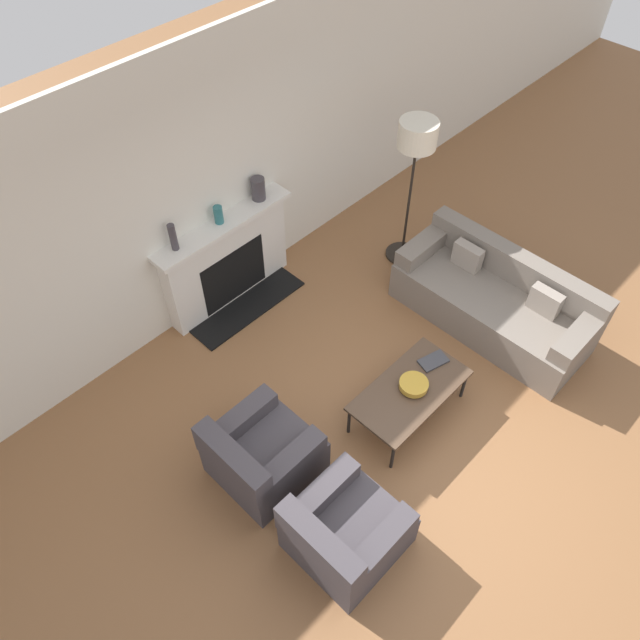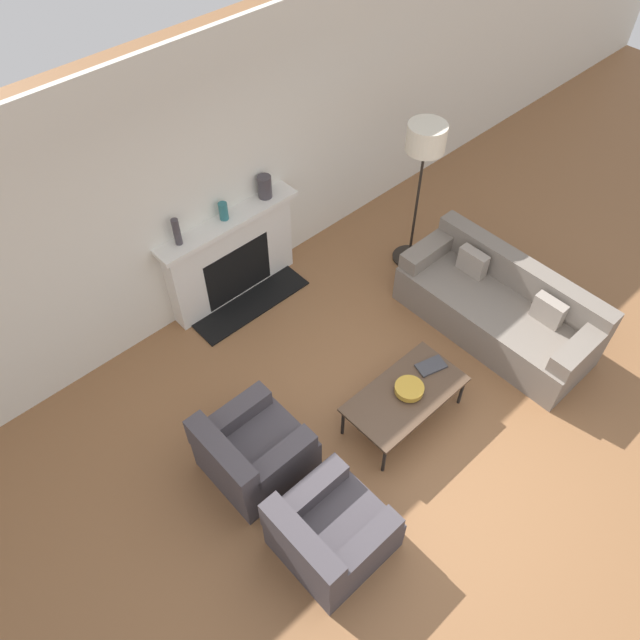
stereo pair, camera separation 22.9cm
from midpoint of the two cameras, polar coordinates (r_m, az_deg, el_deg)
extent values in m
plane|color=brown|center=(5.93, 7.42, -12.26)|extent=(18.00, 18.00, 0.00)
cube|color=silver|center=(6.24, -12.55, 11.25)|extent=(18.00, 0.06, 2.90)
cube|color=silver|center=(6.82, -9.46, 5.26)|extent=(1.53, 0.20, 1.02)
cube|color=black|center=(6.87, -8.86, 4.09)|extent=(0.84, 0.04, 0.66)
cube|color=black|center=(7.02, -7.50, 1.22)|extent=(1.38, 0.40, 0.02)
cube|color=silver|center=(6.45, -9.88, 8.56)|extent=(1.65, 0.28, 0.05)
cube|color=slate|center=(6.86, 14.42, 1.01)|extent=(0.85, 2.08, 0.45)
cube|color=slate|center=(6.81, 16.63, 4.73)|extent=(0.20, 2.08, 0.33)
cube|color=slate|center=(6.95, 8.65, 6.78)|extent=(0.79, 0.22, 0.18)
cube|color=slate|center=(6.43, 21.69, -1.43)|extent=(0.79, 0.22, 0.18)
cube|color=gray|center=(6.83, 12.41, 5.70)|extent=(0.12, 0.32, 0.28)
cube|color=gray|center=(6.57, 18.96, 1.61)|extent=(0.12, 0.32, 0.28)
cube|color=#423D42|center=(5.36, 1.30, -18.94)|extent=(0.83, 0.79, 0.39)
cube|color=#423D42|center=(4.93, -1.48, -19.94)|extent=(0.18, 0.79, 0.34)
cube|color=#423D42|center=(5.03, 4.05, -19.95)|extent=(0.75, 0.18, 0.17)
cube|color=#423D42|center=(5.19, -1.20, -15.60)|extent=(0.75, 0.18, 0.17)
cube|color=#423D42|center=(5.69, -6.15, -12.38)|extent=(0.83, 0.79, 0.39)
cube|color=#423D42|center=(5.28, -9.26, -12.69)|extent=(0.18, 0.79, 0.34)
cube|color=#423D42|center=(5.32, -4.16, -12.99)|extent=(0.75, 0.18, 0.17)
cube|color=#423D42|center=(5.58, -8.50, -9.01)|extent=(0.75, 0.18, 0.17)
cube|color=#4C3828|center=(5.83, 7.12, -6.41)|extent=(1.16, 0.61, 0.03)
cylinder|color=black|center=(5.69, 5.49, -12.33)|extent=(0.03, 0.03, 0.38)
cylinder|color=black|center=(6.21, 11.99, -5.84)|extent=(0.03, 0.03, 0.38)
cylinder|color=black|center=(5.85, 1.54, -9.23)|extent=(0.03, 0.03, 0.38)
cylinder|color=black|center=(6.35, 8.21, -3.20)|extent=(0.03, 0.03, 0.38)
cylinder|color=#BC8E2D|center=(5.82, 7.41, -6.12)|extent=(0.09, 0.09, 0.02)
cylinder|color=#BC8E2D|center=(5.79, 7.44, -5.89)|extent=(0.27, 0.27, 0.06)
cube|color=#38383D|center=(6.03, 9.25, -3.74)|extent=(0.31, 0.23, 0.02)
cylinder|color=black|center=(7.60, 6.64, 6.03)|extent=(0.39, 0.39, 0.03)
cylinder|color=black|center=(7.10, 7.20, 10.60)|extent=(0.03, 0.03, 1.52)
cylinder|color=silver|center=(6.61, 7.93, 16.46)|extent=(0.41, 0.41, 0.28)
cylinder|color=#3D383D|center=(6.14, -14.34, 7.33)|extent=(0.07, 0.07, 0.29)
cylinder|color=#28666B|center=(6.39, -10.30, 9.43)|extent=(0.09, 0.09, 0.19)
cylinder|color=#3D383D|center=(6.62, -6.69, 11.82)|extent=(0.15, 0.15, 0.25)
camera|label=1|loc=(0.11, -91.05, -1.21)|focal=35.00mm
camera|label=2|loc=(0.11, 88.95, 1.21)|focal=35.00mm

